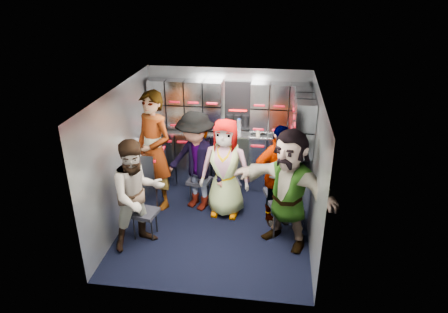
# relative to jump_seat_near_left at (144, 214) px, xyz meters

# --- Properties ---
(floor) EXTENTS (3.00, 3.00, 0.00)m
(floor) POSITION_rel_jump_seat_near_left_xyz_m (0.97, 0.43, -0.37)
(floor) COLOR black
(floor) RESTS_ON ground
(wall_back) EXTENTS (2.80, 0.04, 2.10)m
(wall_back) POSITION_rel_jump_seat_near_left_xyz_m (0.97, 1.93, 0.68)
(wall_back) COLOR #8F959C
(wall_back) RESTS_ON ground
(wall_left) EXTENTS (0.04, 3.00, 2.10)m
(wall_left) POSITION_rel_jump_seat_near_left_xyz_m (-0.43, 0.43, 0.68)
(wall_left) COLOR #8F959C
(wall_left) RESTS_ON ground
(wall_right) EXTENTS (0.04, 3.00, 2.10)m
(wall_right) POSITION_rel_jump_seat_near_left_xyz_m (2.37, 0.43, 0.68)
(wall_right) COLOR #8F959C
(wall_right) RESTS_ON ground
(ceiling) EXTENTS (2.80, 3.00, 0.02)m
(ceiling) POSITION_rel_jump_seat_near_left_xyz_m (0.97, 0.43, 1.73)
(ceiling) COLOR silver
(ceiling) RESTS_ON wall_back
(cart_bank_back) EXTENTS (2.68, 0.38, 0.99)m
(cart_bank_back) POSITION_rel_jump_seat_near_left_xyz_m (0.97, 1.72, 0.12)
(cart_bank_back) COLOR #90959E
(cart_bank_back) RESTS_ON ground
(cart_bank_left) EXTENTS (0.38, 0.76, 0.99)m
(cart_bank_left) POSITION_rel_jump_seat_near_left_xyz_m (-0.22, 0.99, 0.12)
(cart_bank_left) COLOR #90959E
(cart_bank_left) RESTS_ON ground
(counter) EXTENTS (2.68, 0.42, 0.03)m
(counter) POSITION_rel_jump_seat_near_left_xyz_m (0.97, 1.72, 0.64)
(counter) COLOR #B6B9BE
(counter) RESTS_ON cart_bank_back
(locker_bank_back) EXTENTS (2.68, 0.28, 0.82)m
(locker_bank_back) POSITION_rel_jump_seat_near_left_xyz_m (0.97, 1.78, 1.12)
(locker_bank_back) COLOR #90959E
(locker_bank_back) RESTS_ON wall_back
(locker_bank_right) EXTENTS (0.28, 1.00, 0.82)m
(locker_bank_right) POSITION_rel_jump_seat_near_left_xyz_m (2.22, 1.13, 1.12)
(locker_bank_right) COLOR #90959E
(locker_bank_right) RESTS_ON wall_right
(right_cabinet) EXTENTS (0.28, 1.20, 1.00)m
(right_cabinet) POSITION_rel_jump_seat_near_left_xyz_m (2.22, 1.03, 0.13)
(right_cabinet) COLOR #90959E
(right_cabinet) RESTS_ON ground
(coffee_niche) EXTENTS (0.46, 0.16, 0.84)m
(coffee_niche) POSITION_rel_jump_seat_near_left_xyz_m (1.15, 1.84, 1.10)
(coffee_niche) COLOR black
(coffee_niche) RESTS_ON wall_back
(red_latch_strip) EXTENTS (2.60, 0.02, 0.03)m
(red_latch_strip) POSITION_rel_jump_seat_near_left_xyz_m (0.97, 1.52, 0.51)
(red_latch_strip) COLOR #B90A1A
(red_latch_strip) RESTS_ON cart_bank_back
(jump_seat_near_left) EXTENTS (0.41, 0.39, 0.42)m
(jump_seat_near_left) POSITION_rel_jump_seat_near_left_xyz_m (0.00, 0.00, 0.00)
(jump_seat_near_left) COLOR black
(jump_seat_near_left) RESTS_ON ground
(jump_seat_mid_left) EXTENTS (0.41, 0.39, 0.42)m
(jump_seat_mid_left) POSITION_rel_jump_seat_near_left_xyz_m (0.60, 1.07, -0.00)
(jump_seat_mid_left) COLOR black
(jump_seat_mid_left) RESTS_ON ground
(jump_seat_center) EXTENTS (0.51, 0.50, 0.48)m
(jump_seat_center) POSITION_rel_jump_seat_near_left_xyz_m (1.08, 0.96, 0.05)
(jump_seat_center) COLOR black
(jump_seat_center) RESTS_ON ground
(jump_seat_mid_right) EXTENTS (0.43, 0.41, 0.41)m
(jump_seat_mid_right) POSITION_rel_jump_seat_near_left_xyz_m (1.88, 0.84, -0.01)
(jump_seat_mid_right) COLOR black
(jump_seat_mid_right) RESTS_ON ground
(jump_seat_near_right) EXTENTS (0.53, 0.52, 0.49)m
(jump_seat_near_right) POSITION_rel_jump_seat_near_left_xyz_m (2.02, 0.31, 0.06)
(jump_seat_near_right) COLOR black
(jump_seat_near_right) RESTS_ON ground
(attendant_standing) EXTENTS (0.85, 0.77, 1.95)m
(attendant_standing) POSITION_rel_jump_seat_near_left_xyz_m (-0.08, 0.88, 0.60)
(attendant_standing) COLOR black
(attendant_standing) RESTS_ON ground
(attendant_arc_a) EXTENTS (0.98, 0.97, 1.60)m
(attendant_arc_a) POSITION_rel_jump_seat_near_left_xyz_m (0.00, -0.18, 0.43)
(attendant_arc_a) COLOR black
(attendant_arc_a) RESTS_ON ground
(attendant_arc_b) EXTENTS (1.23, 1.01, 1.65)m
(attendant_arc_b) POSITION_rel_jump_seat_near_left_xyz_m (0.60, 0.89, 0.45)
(attendant_arc_b) COLOR black
(attendant_arc_b) RESTS_ON ground
(attendant_arc_c) EXTENTS (0.82, 0.57, 1.60)m
(attendant_arc_c) POSITION_rel_jump_seat_near_left_xyz_m (1.08, 0.78, 0.42)
(attendant_arc_c) COLOR black
(attendant_arc_c) RESTS_ON ground
(attendant_arc_d) EXTENTS (1.01, 0.74, 1.58)m
(attendant_arc_d) POSITION_rel_jump_seat_near_left_xyz_m (1.88, 0.66, 0.42)
(attendant_arc_d) COLOR black
(attendant_arc_d) RESTS_ON ground
(attendant_arc_e) EXTENTS (1.63, 1.29, 1.73)m
(attendant_arc_e) POSITION_rel_jump_seat_near_left_xyz_m (2.02, 0.13, 0.49)
(attendant_arc_e) COLOR black
(attendant_arc_e) RESTS_ON ground
(bottle_left) EXTENTS (0.06, 0.06, 0.23)m
(bottle_left) POSITION_rel_jump_seat_near_left_xyz_m (0.40, 1.67, 0.77)
(bottle_left) COLOR white
(bottle_left) RESTS_ON counter
(bottle_mid) EXTENTS (0.07, 0.07, 0.24)m
(bottle_mid) POSITION_rel_jump_seat_near_left_xyz_m (0.88, 1.67, 0.77)
(bottle_mid) COLOR white
(bottle_mid) RESTS_ON counter
(bottle_right) EXTENTS (0.07, 0.07, 0.25)m
(bottle_right) POSITION_rel_jump_seat_near_left_xyz_m (1.19, 1.67, 0.78)
(bottle_right) COLOR white
(bottle_right) RESTS_ON counter
(cup_left) EXTENTS (0.08, 0.08, 0.09)m
(cup_left) POSITION_rel_jump_seat_near_left_xyz_m (0.40, 1.66, 0.70)
(cup_left) COLOR tan
(cup_left) RESTS_ON counter
(cup_right) EXTENTS (0.07, 0.07, 0.11)m
(cup_right) POSITION_rel_jump_seat_near_left_xyz_m (1.52, 1.66, 0.71)
(cup_right) COLOR tan
(cup_right) RESTS_ON counter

